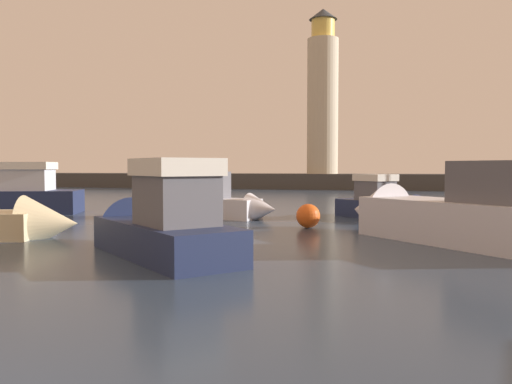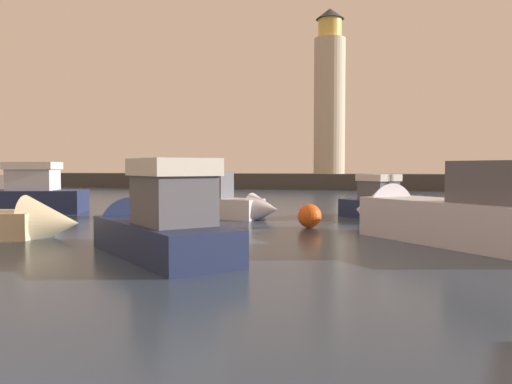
% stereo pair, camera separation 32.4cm
% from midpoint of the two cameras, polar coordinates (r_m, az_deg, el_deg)
% --- Properties ---
extents(ground_plane, '(220.00, 220.00, 0.00)m').
position_cam_midpoint_polar(ground_plane, '(30.51, 5.83, -1.76)').
color(ground_plane, '#2D3D51').
extents(breakwater, '(72.01, 5.19, 1.65)m').
position_cam_midpoint_polar(breakwater, '(57.70, 9.89, 1.14)').
color(breakwater, '#423F3D').
rests_on(breakwater, ground_plane).
extents(lighthouse, '(3.37, 3.37, 17.79)m').
position_cam_midpoint_polar(lighthouse, '(58.36, 8.15, 10.27)').
color(lighthouse, beige).
rests_on(lighthouse, breakwater).
extents(motorboat_1, '(5.16, 5.23, 2.35)m').
position_cam_midpoint_polar(motorboat_1, '(24.34, 15.21, -1.47)').
color(motorboat_1, '#1E284C').
rests_on(motorboat_1, ground_plane).
extents(motorboat_2, '(7.57, 7.94, 2.90)m').
position_cam_midpoint_polar(motorboat_2, '(17.83, 19.98, -2.35)').
color(motorboat_2, silver).
rests_on(motorboat_2, ground_plane).
extents(motorboat_4, '(5.77, 2.93, 2.37)m').
position_cam_midpoint_polar(motorboat_4, '(24.48, -2.90, -1.20)').
color(motorboat_4, silver).
rests_on(motorboat_4, ground_plane).
extents(motorboat_6, '(6.47, 6.18, 3.05)m').
position_cam_midpoint_polar(motorboat_6, '(14.89, -10.81, -3.42)').
color(motorboat_6, '#1E284C').
rests_on(motorboat_6, ground_plane).
extents(mooring_buoy, '(0.94, 0.94, 0.94)m').
position_cam_midpoint_polar(mooring_buoy, '(20.63, 6.28, -2.60)').
color(mooring_buoy, '#EA5919').
rests_on(mooring_buoy, ground_plane).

